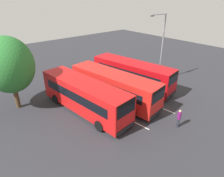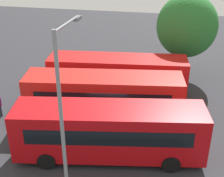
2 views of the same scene
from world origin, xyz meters
name	(u,v)px [view 1 (image 1 of 2)]	position (x,y,z in m)	size (l,w,h in m)	color
ground_plane	(112,98)	(0.00, 0.00, 0.00)	(64.17, 64.17, 0.00)	#2B2B30
bus_far_left	(84,95)	(0.24, -3.64, 1.71)	(10.52, 3.52, 3.10)	red
bus_center_left	(114,86)	(0.54, -0.20, 1.71)	(10.55, 3.84, 3.10)	red
bus_center_right	(132,74)	(-0.68, 3.78, 1.71)	(10.57, 4.06, 3.10)	#B70C11
pedestrian	(179,117)	(7.53, 1.01, 0.98)	(0.45, 0.45, 1.67)	#232833
street_lamp	(161,45)	(0.39, 7.43, 4.82)	(0.32, 2.71, 8.38)	gray
depot_tree	(9,65)	(-4.72, -8.39, 4.47)	(4.99, 4.49, 7.10)	#4C3823
lane_stripe_outer_left	(98,104)	(0.00, -1.90, 0.00)	(12.55, 0.12, 0.01)	silver
lane_stripe_inner_left	(124,93)	(0.00, 1.90, 0.00)	(12.55, 0.12, 0.01)	silver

